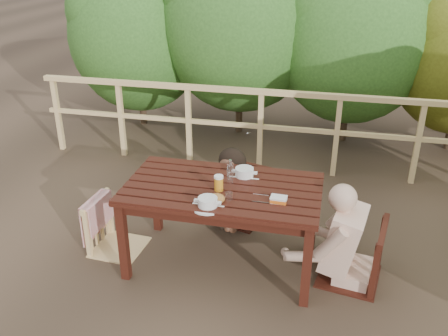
% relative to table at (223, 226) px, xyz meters
% --- Properties ---
extents(ground, '(60.00, 60.00, 0.00)m').
position_rel_table_xyz_m(ground, '(0.00, 0.00, -0.37)').
color(ground, '#503C2B').
rests_on(ground, ground).
extents(table, '(1.61, 0.90, 0.74)m').
position_rel_table_xyz_m(table, '(0.00, 0.00, 0.00)').
color(table, black).
rests_on(table, ground).
extents(chair_left, '(0.49, 0.49, 0.92)m').
position_rel_table_xyz_m(chair_left, '(-0.98, -0.00, 0.09)').
color(chair_left, '#DFB977').
rests_on(chair_left, ground).
extents(chair_far, '(0.61, 0.61, 0.99)m').
position_rel_table_xyz_m(chair_far, '(-0.01, 0.78, 0.12)').
color(chair_far, black).
rests_on(chair_far, ground).
extents(chair_right, '(0.58, 0.58, 1.02)m').
position_rel_table_xyz_m(chair_right, '(1.09, 0.03, 0.14)').
color(chair_right, black).
rests_on(chair_right, ground).
extents(woman, '(0.65, 0.73, 1.24)m').
position_rel_table_xyz_m(woman, '(-0.01, 0.80, 0.25)').
color(woman, black).
rests_on(woman, ground).
extents(diner_right, '(0.78, 0.67, 1.40)m').
position_rel_table_xyz_m(diner_right, '(1.12, 0.03, 0.33)').
color(diner_right, beige).
rests_on(diner_right, ground).
extents(railing, '(5.60, 0.10, 1.01)m').
position_rel_table_xyz_m(railing, '(0.00, 2.00, 0.13)').
color(railing, '#DFB977').
rests_on(railing, ground).
extents(soup_near, '(0.25, 0.25, 0.08)m').
position_rel_table_xyz_m(soup_near, '(-0.04, -0.34, 0.41)').
color(soup_near, silver).
rests_on(soup_near, table).
extents(soup_far, '(0.27, 0.27, 0.09)m').
position_rel_table_xyz_m(soup_far, '(0.14, 0.23, 0.42)').
color(soup_far, white).
rests_on(soup_far, table).
extents(bread_roll, '(0.13, 0.10, 0.08)m').
position_rel_table_xyz_m(bread_roll, '(0.01, -0.25, 0.41)').
color(bread_roll, '#AD792C').
rests_on(bread_roll, table).
extents(beer_glass, '(0.08, 0.08, 0.15)m').
position_rel_table_xyz_m(beer_glass, '(-0.01, -0.08, 0.44)').
color(beer_glass, orange).
rests_on(beer_glass, table).
extents(bottle, '(0.05, 0.05, 0.22)m').
position_rel_table_xyz_m(bottle, '(0.05, 0.08, 0.48)').
color(bottle, silver).
rests_on(bottle, table).
extents(tumbler, '(0.06, 0.06, 0.07)m').
position_rel_table_xyz_m(tumbler, '(0.10, -0.20, 0.41)').
color(tumbler, white).
rests_on(tumbler, table).
extents(butter_tub, '(0.13, 0.10, 0.05)m').
position_rel_table_xyz_m(butter_tub, '(0.48, -0.15, 0.40)').
color(butter_tub, silver).
rests_on(butter_tub, table).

